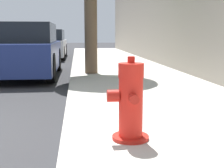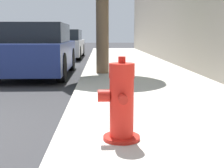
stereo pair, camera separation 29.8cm
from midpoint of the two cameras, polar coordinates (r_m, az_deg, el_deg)
name	(u,v)px [view 1 (the left image)]	position (r m, az deg, el deg)	size (l,w,h in m)	color
sidewalk_slab	(205,138)	(3.40, 14.26, -9.50)	(2.98, 40.00, 0.12)	#B7B2A8
fire_hydrant	(130,103)	(2.97, 0.47, -3.46)	(0.40, 0.42, 0.80)	red
parked_car_near	(24,51)	(8.71, -16.78, 5.82)	(1.78, 3.97, 1.41)	navy
parked_car_mid	(47,44)	(15.23, -12.42, 7.07)	(1.77, 4.57, 1.34)	#B7B7BC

